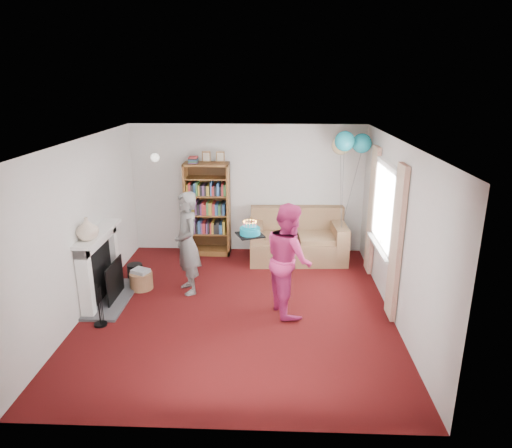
{
  "coord_description": "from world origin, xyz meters",
  "views": [
    {
      "loc": [
        0.52,
        -6.15,
        3.31
      ],
      "look_at": [
        0.24,
        0.6,
        1.15
      ],
      "focal_mm": 32.0,
      "sensor_mm": 36.0,
      "label": 1
    }
  ],
  "objects_px": {
    "person_striped": "(187,243)",
    "person_magenta": "(289,259)",
    "sofa": "(297,240)",
    "bookcase": "(208,209)",
    "birthday_cake": "(250,231)"
  },
  "relations": [
    {
      "from": "sofa",
      "to": "birthday_cake",
      "type": "bearing_deg",
      "value": -116.16
    },
    {
      "from": "sofa",
      "to": "person_striped",
      "type": "height_order",
      "value": "person_striped"
    },
    {
      "from": "person_striped",
      "to": "person_magenta",
      "type": "relative_size",
      "value": 1.0
    },
    {
      "from": "bookcase",
      "to": "sofa",
      "type": "relative_size",
      "value": 1.12
    },
    {
      "from": "person_striped",
      "to": "person_magenta",
      "type": "bearing_deg",
      "value": 42.07
    },
    {
      "from": "person_striped",
      "to": "person_magenta",
      "type": "height_order",
      "value": "person_magenta"
    },
    {
      "from": "bookcase",
      "to": "person_magenta",
      "type": "xyz_separation_m",
      "value": [
        1.5,
        -2.33,
        -0.06
      ]
    },
    {
      "from": "sofa",
      "to": "person_striped",
      "type": "bearing_deg",
      "value": -143.03
    },
    {
      "from": "person_magenta",
      "to": "birthday_cake",
      "type": "xyz_separation_m",
      "value": [
        -0.57,
        0.24,
        0.33
      ]
    },
    {
      "from": "person_striped",
      "to": "birthday_cake",
      "type": "distance_m",
      "value": 1.12
    },
    {
      "from": "sofa",
      "to": "person_magenta",
      "type": "bearing_deg",
      "value": -99.16
    },
    {
      "from": "person_striped",
      "to": "birthday_cake",
      "type": "height_order",
      "value": "person_striped"
    },
    {
      "from": "sofa",
      "to": "person_magenta",
      "type": "height_order",
      "value": "person_magenta"
    },
    {
      "from": "sofa",
      "to": "person_striped",
      "type": "xyz_separation_m",
      "value": [
        -1.82,
        -1.52,
        0.47
      ]
    },
    {
      "from": "person_magenta",
      "to": "birthday_cake",
      "type": "height_order",
      "value": "person_magenta"
    }
  ]
}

